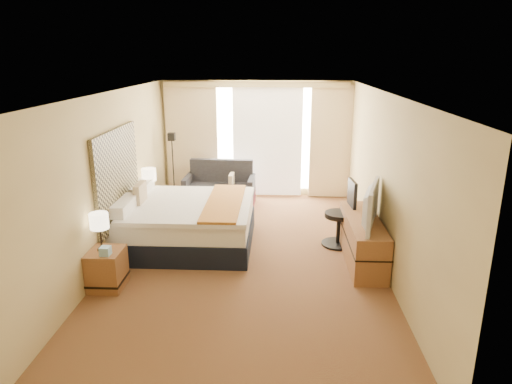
{
  "coord_description": "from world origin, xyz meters",
  "views": [
    {
      "loc": [
        0.48,
        -6.71,
        3.13
      ],
      "look_at": [
        0.14,
        0.4,
        0.99
      ],
      "focal_mm": 32.0,
      "sensor_mm": 36.0,
      "label": 1
    }
  ],
  "objects_px": {
    "lamp_left": "(99,222)",
    "media_dresser": "(362,240)",
    "floor_lamp": "(173,154)",
    "nightstand_left": "(107,269)",
    "lamp_right": "(149,175)",
    "desk_chair": "(343,217)",
    "nightstand_right": "(154,210)",
    "television": "(365,205)",
    "loveseat": "(220,190)",
    "bed": "(186,222)"
  },
  "relations": [
    {
      "from": "lamp_left",
      "to": "media_dresser",
      "type": "bearing_deg",
      "value": 15.28
    },
    {
      "from": "floor_lamp",
      "to": "nightstand_left",
      "type": "bearing_deg",
      "value": -91.69
    },
    {
      "from": "lamp_left",
      "to": "lamp_right",
      "type": "relative_size",
      "value": 0.96
    },
    {
      "from": "desk_chair",
      "to": "nightstand_right",
      "type": "bearing_deg",
      "value": 161.37
    },
    {
      "from": "nightstand_left",
      "to": "desk_chair",
      "type": "bearing_deg",
      "value": 25.59
    },
    {
      "from": "nightstand_right",
      "to": "floor_lamp",
      "type": "distance_m",
      "value": 1.53
    },
    {
      "from": "nightstand_right",
      "to": "television",
      "type": "height_order",
      "value": "television"
    },
    {
      "from": "nightstand_left",
      "to": "floor_lamp",
      "type": "bearing_deg",
      "value": 88.31
    },
    {
      "from": "loveseat",
      "to": "lamp_right",
      "type": "bearing_deg",
      "value": -128.66
    },
    {
      "from": "desk_chair",
      "to": "floor_lamp",
      "type": "bearing_deg",
      "value": 142.62
    },
    {
      "from": "loveseat",
      "to": "floor_lamp",
      "type": "bearing_deg",
      "value": -177.38
    },
    {
      "from": "nightstand_right",
      "to": "floor_lamp",
      "type": "xyz_separation_m",
      "value": [
        0.11,
        1.29,
        0.83
      ]
    },
    {
      "from": "floor_lamp",
      "to": "desk_chair",
      "type": "height_order",
      "value": "floor_lamp"
    },
    {
      "from": "media_dresser",
      "to": "lamp_right",
      "type": "xyz_separation_m",
      "value": [
        -3.74,
        1.4,
        0.63
      ]
    },
    {
      "from": "nightstand_right",
      "to": "desk_chair",
      "type": "relative_size",
      "value": 0.48
    },
    {
      "from": "bed",
      "to": "lamp_right",
      "type": "distance_m",
      "value": 1.36
    },
    {
      "from": "nightstand_right",
      "to": "floor_lamp",
      "type": "bearing_deg",
      "value": 85.02
    },
    {
      "from": "lamp_right",
      "to": "television",
      "type": "relative_size",
      "value": 0.51
    },
    {
      "from": "nightstand_right",
      "to": "floor_lamp",
      "type": "relative_size",
      "value": 0.35
    },
    {
      "from": "desk_chair",
      "to": "lamp_right",
      "type": "distance_m",
      "value": 3.62
    },
    {
      "from": "nightstand_right",
      "to": "television",
      "type": "relative_size",
      "value": 0.5
    },
    {
      "from": "bed",
      "to": "television",
      "type": "xyz_separation_m",
      "value": [
        2.84,
        -0.8,
        0.62
      ]
    },
    {
      "from": "media_dresser",
      "to": "loveseat",
      "type": "xyz_separation_m",
      "value": [
        -2.58,
        2.75,
        -0.04
      ]
    },
    {
      "from": "nightstand_left",
      "to": "television",
      "type": "relative_size",
      "value": 0.5
    },
    {
      "from": "bed",
      "to": "desk_chair",
      "type": "relative_size",
      "value": 1.93
    },
    {
      "from": "floor_lamp",
      "to": "nightstand_right",
      "type": "bearing_deg",
      "value": -94.98
    },
    {
      "from": "desk_chair",
      "to": "television",
      "type": "xyz_separation_m",
      "value": [
        0.18,
        -0.88,
        0.51
      ]
    },
    {
      "from": "nightstand_left",
      "to": "media_dresser",
      "type": "distance_m",
      "value": 3.85
    },
    {
      "from": "desk_chair",
      "to": "television",
      "type": "distance_m",
      "value": 1.04
    },
    {
      "from": "nightstand_right",
      "to": "desk_chair",
      "type": "height_order",
      "value": "desk_chair"
    },
    {
      "from": "floor_lamp",
      "to": "desk_chair",
      "type": "relative_size",
      "value": 1.36
    },
    {
      "from": "loveseat",
      "to": "media_dresser",
      "type": "bearing_deg",
      "value": -44.85
    },
    {
      "from": "media_dresser",
      "to": "desk_chair",
      "type": "bearing_deg",
      "value": 110.93
    },
    {
      "from": "nightstand_left",
      "to": "nightstand_right",
      "type": "bearing_deg",
      "value": 90.0
    },
    {
      "from": "floor_lamp",
      "to": "lamp_right",
      "type": "relative_size",
      "value": 2.77
    },
    {
      "from": "nightstand_right",
      "to": "nightstand_left",
      "type": "bearing_deg",
      "value": -90.0
    },
    {
      "from": "media_dresser",
      "to": "loveseat",
      "type": "distance_m",
      "value": 3.77
    },
    {
      "from": "bed",
      "to": "floor_lamp",
      "type": "height_order",
      "value": "floor_lamp"
    },
    {
      "from": "lamp_right",
      "to": "nightstand_right",
      "type": "bearing_deg",
      "value": 53.6
    },
    {
      "from": "loveseat",
      "to": "floor_lamp",
      "type": "distance_m",
      "value": 1.28
    },
    {
      "from": "nightstand_left",
      "to": "bed",
      "type": "height_order",
      "value": "bed"
    },
    {
      "from": "floor_lamp",
      "to": "bed",
      "type": "bearing_deg",
      "value": -72.55
    },
    {
      "from": "nightstand_left",
      "to": "loveseat",
      "type": "relative_size",
      "value": 0.36
    },
    {
      "from": "lamp_right",
      "to": "desk_chair",
      "type": "bearing_deg",
      "value": -12.68
    },
    {
      "from": "bed",
      "to": "floor_lamp",
      "type": "distance_m",
      "value": 2.43
    },
    {
      "from": "desk_chair",
      "to": "nightstand_left",
      "type": "bearing_deg",
      "value": -159.43
    },
    {
      "from": "nightstand_left",
      "to": "bed",
      "type": "xyz_separation_m",
      "value": [
        0.81,
        1.57,
        0.12
      ]
    },
    {
      "from": "floor_lamp",
      "to": "lamp_left",
      "type": "bearing_deg",
      "value": -92.47
    },
    {
      "from": "nightstand_right",
      "to": "lamp_right",
      "type": "bearing_deg",
      "value": -126.4
    },
    {
      "from": "nightstand_left",
      "to": "lamp_left",
      "type": "bearing_deg",
      "value": 153.41
    }
  ]
}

